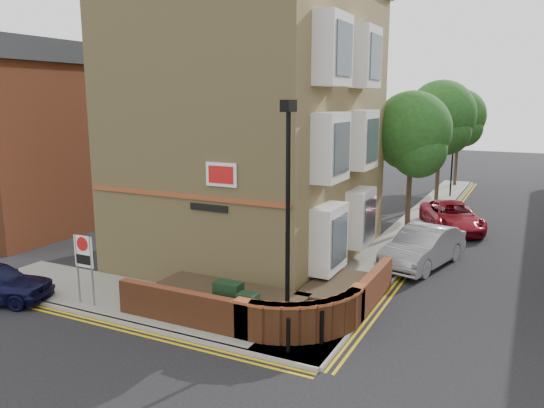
{
  "coord_description": "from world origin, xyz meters",
  "views": [
    {
      "loc": [
        7.2,
        -10.96,
        6.45
      ],
      "look_at": [
        -0.25,
        4.0,
        3.11
      ],
      "focal_mm": 35.0,
      "sensor_mm": 36.0,
      "label": 1
    }
  ],
  "objects": [
    {
      "name": "ground",
      "position": [
        0.0,
        0.0,
        0.0
      ],
      "size": [
        120.0,
        120.0,
        0.0
      ],
      "primitive_type": "plane",
      "color": "black",
      "rests_on": "ground"
    },
    {
      "name": "pavement_corner",
      "position": [
        -3.5,
        1.5,
        0.06
      ],
      "size": [
        13.0,
        3.0,
        0.12
      ],
      "primitive_type": "cube",
      "color": "gray",
      "rests_on": "ground"
    },
    {
      "name": "pavement_main",
      "position": [
        2.0,
        16.0,
        0.06
      ],
      "size": [
        2.0,
        32.0,
        0.12
      ],
      "primitive_type": "cube",
      "color": "gray",
      "rests_on": "ground"
    },
    {
      "name": "kerb_side",
      "position": [
        -3.5,
        0.0,
        0.06
      ],
      "size": [
        13.0,
        0.15,
        0.12
      ],
      "primitive_type": "cube",
      "color": "gray",
      "rests_on": "ground"
    },
    {
      "name": "kerb_main_near",
      "position": [
        3.0,
        16.0,
        0.06
      ],
      "size": [
        0.15,
        32.0,
        0.12
      ],
      "primitive_type": "cube",
      "color": "gray",
      "rests_on": "ground"
    },
    {
      "name": "yellow_lines_side",
      "position": [
        -3.5,
        -0.25,
        0.01
      ],
      "size": [
        13.0,
        0.28,
        0.01
      ],
      "primitive_type": "cube",
      "color": "gold",
      "rests_on": "ground"
    },
    {
      "name": "yellow_lines_main",
      "position": [
        3.25,
        16.0,
        0.01
      ],
      "size": [
        0.28,
        32.0,
        0.01
      ],
      "primitive_type": "cube",
      "color": "gold",
      "rests_on": "ground"
    },
    {
      "name": "corner_building",
      "position": [
        -2.84,
        8.0,
        6.23
      ],
      "size": [
        8.95,
        10.4,
        13.6
      ],
      "color": "tan",
      "rests_on": "ground"
    },
    {
      "name": "garden_wall",
      "position": [
        0.0,
        2.5,
        0.0
      ],
      "size": [
        6.8,
        6.0,
        1.2
      ],
      "primitive_type": null,
      "color": "brown",
      "rests_on": "ground"
    },
    {
      "name": "lamppost",
      "position": [
        1.6,
        1.2,
        3.34
      ],
      "size": [
        0.25,
        0.5,
        6.3
      ],
      "color": "black",
      "rests_on": "pavement_corner"
    },
    {
      "name": "utility_cabinet_large",
      "position": [
        -0.3,
        1.3,
        0.72
      ],
      "size": [
        0.8,
        0.45,
        1.2
      ],
      "primitive_type": "cube",
      "color": "black",
      "rests_on": "pavement_corner"
    },
    {
      "name": "utility_cabinet_small",
      "position": [
        0.5,
        1.0,
        0.67
      ],
      "size": [
        0.55,
        0.4,
        1.1
      ],
      "primitive_type": "cube",
      "color": "black",
      "rests_on": "pavement_corner"
    },
    {
      "name": "bollard_near",
      "position": [
        2.0,
        0.4,
        0.57
      ],
      "size": [
        0.11,
        0.11,
        0.9
      ],
      "primitive_type": "cylinder",
      "color": "black",
      "rests_on": "pavement_corner"
    },
    {
      "name": "bollard_far",
      "position": [
        2.6,
        1.2,
        0.57
      ],
      "size": [
        0.11,
        0.11,
        0.9
      ],
      "primitive_type": "cylinder",
      "color": "black",
      "rests_on": "pavement_corner"
    },
    {
      "name": "zone_sign",
      "position": [
        -5.0,
        0.5,
        1.64
      ],
      "size": [
        0.72,
        0.07,
        2.2
      ],
      "color": "slate",
      "rests_on": "pavement_corner"
    },
    {
      "name": "side_building",
      "position": [
        -15.0,
        8.0,
        4.55
      ],
      "size": [
        6.4,
        10.4,
        9.0
      ],
      "color": "brown",
      "rests_on": "ground"
    },
    {
      "name": "tree_near",
      "position": [
        2.0,
        14.05,
        4.7
      ],
      "size": [
        3.64,
        3.65,
        6.7
      ],
      "color": "#382B1E",
      "rests_on": "pavement_main"
    },
    {
      "name": "tree_mid",
      "position": [
        2.0,
        22.05,
        5.2
      ],
      "size": [
        4.03,
        4.03,
        7.42
      ],
      "color": "#382B1E",
      "rests_on": "pavement_main"
    },
    {
      "name": "tree_far",
      "position": [
        2.0,
        30.05,
        4.91
      ],
      "size": [
        3.81,
        3.81,
        7.0
      ],
      "color": "#382B1E",
      "rests_on": "pavement_main"
    },
    {
      "name": "traffic_light_assembly",
      "position": [
        2.4,
        25.0,
        2.78
      ],
      "size": [
        0.2,
        0.16,
        4.2
      ],
      "color": "black",
      "rests_on": "pavement_main"
    },
    {
      "name": "silver_car_near",
      "position": [
        3.6,
        9.45,
        0.77
      ],
      "size": [
        2.7,
        4.93,
        1.54
      ],
      "primitive_type": "imported",
      "rotation": [
        0.0,
        0.0,
        -0.24
      ],
      "color": "#97989E",
      "rests_on": "ground"
    },
    {
      "name": "red_car_main",
      "position": [
        3.75,
        16.0,
        0.7
      ],
      "size": [
        4.08,
        5.53,
        1.4
      ],
      "primitive_type": "imported",
      "rotation": [
        0.0,
        0.0,
        0.4
      ],
      "color": "maroon",
      "rests_on": "ground"
    }
  ]
}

